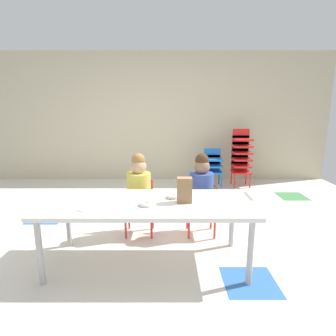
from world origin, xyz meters
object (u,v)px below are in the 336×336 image
Objects in this scene: kid_chair_red_stack at (243,155)px; donut_powdered_on_plate at (147,204)px; paper_plate_center_table at (90,208)px; donut_powdered_loose at (173,196)px; seated_child_near_camera at (140,187)px; paper_plate_near_edge at (147,206)px; seated_child_middle_seat at (202,187)px; craft_table at (149,207)px; paper_bag_brown at (186,190)px; kid_chair_blue_stack at (214,164)px.

donut_powdered_on_plate is (-1.52, -2.74, 0.04)m from kid_chair_red_stack.
donut_powdered_on_plate is at bearing 5.74° from paper_plate_center_table.
kid_chair_red_stack is at bearing 62.71° from donut_powdered_loose.
seated_child_near_camera is 5.10× the size of paper_plate_near_edge.
seated_child_middle_seat is at bearing 0.00° from seated_child_near_camera.
seated_child_near_camera is at bearing 102.80° from craft_table.
seated_child_middle_seat is 2.24m from kid_chair_red_stack.
seated_child_near_camera is 0.69m from seated_child_middle_seat.
paper_bag_brown is (0.33, -0.01, 0.16)m from craft_table.
seated_child_middle_seat is at bearing 69.89° from paper_bag_brown.
paper_bag_brown is at bearing -1.24° from craft_table.
kid_chair_red_stack reaches higher than paper_plate_center_table.
seated_child_middle_seat is at bearing 52.71° from donut_powdered_on_plate.
seated_child_middle_seat reaches higher than paper_plate_near_edge.
donut_powdered_loose is (0.36, -0.50, 0.05)m from seated_child_near_camera.
craft_table is at bearing -77.20° from seated_child_near_camera.
kid_chair_red_stack reaches higher than donut_powdered_loose.
seated_child_middle_seat is at bearing 47.75° from craft_table.
kid_chair_red_stack is 8.39× the size of donut_powdered_on_plate.
kid_chair_red_stack is at bearing 0.11° from kid_chair_blue_stack.
paper_plate_near_edge is at bearing -79.45° from seated_child_near_camera.
donut_powdered_on_plate is at bearing -91.14° from craft_table.
kid_chair_red_stack is 3.42m from paper_plate_center_table.
craft_table is 0.13m from paper_plate_near_edge.
seated_child_middle_seat is 7.40× the size of donut_powdered_on_plate.
donut_powdered_loose is at bearing 21.30° from paper_plate_center_table.
seated_child_near_camera is at bearing 125.55° from donut_powdered_loose.
kid_chair_red_stack is at bearing 60.94° from donut_powdered_on_plate.
paper_bag_brown is 0.82m from paper_plate_center_table.
kid_chair_blue_stack is 3.16m from paper_plate_center_table.
paper_plate_center_table is 0.74m from donut_powdered_loose.
donut_powdered_loose is at bearing 133.46° from paper_bag_brown.
seated_child_middle_seat is 2.07m from kid_chair_blue_stack.
craft_table is 2.81m from kid_chair_blue_stack.
kid_chair_blue_stack is 3.78× the size of paper_plate_center_table.
kid_chair_red_stack is at bearing 64.28° from seated_child_middle_seat.
seated_child_near_camera is 0.78m from paper_bag_brown.
donut_powdered_loose is at bearing -123.16° from seated_child_middle_seat.
paper_plate_near_edge is (0.13, -0.72, 0.04)m from seated_child_near_camera.
seated_child_middle_seat is 1.28m from paper_plate_center_table.
donut_powdered_on_plate is (0.00, 0.00, 0.02)m from paper_plate_near_edge.
paper_plate_center_table is (-1.02, -0.77, 0.04)m from seated_child_middle_seat.
seated_child_near_camera is 1.00× the size of seated_child_middle_seat.
seated_child_near_camera reaches higher than paper_plate_center_table.
donut_powdered_on_plate is (0.47, 0.05, 0.02)m from paper_plate_center_table.
kid_chair_blue_stack is (0.46, 2.01, -0.16)m from seated_child_middle_seat.
paper_bag_brown is 0.18m from donut_powdered_loose.
paper_bag_brown is 1.84× the size of donut_powdered_loose.
seated_child_middle_seat is 0.91m from paper_plate_near_edge.
kid_chair_red_stack reaches higher than kid_chair_blue_stack.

